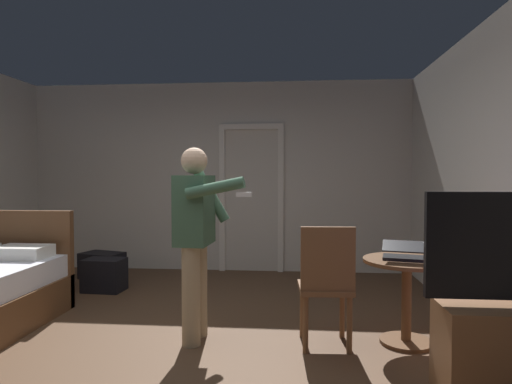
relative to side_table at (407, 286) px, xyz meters
name	(u,v)px	position (x,y,z in m)	size (l,w,h in m)	color
ground_plane	(148,357)	(-2.03, -0.45, -0.48)	(6.76, 6.76, 0.00)	brown
wall_back	(218,177)	(-2.03, 2.68, 0.89)	(5.75, 0.12, 2.74)	beige
doorway_frame	(251,187)	(-1.54, 2.60, 0.74)	(0.93, 0.08, 2.13)	white
side_table	(407,286)	(0.00, 0.00, 0.00)	(0.71, 0.71, 0.70)	brown
laptop	(403,254)	(-0.04, -0.04, 0.28)	(0.39, 0.39, 0.16)	black
bottle_on_table	(428,246)	(0.14, -0.08, 0.34)	(0.06, 0.06, 0.28)	#3A2A12
wooden_chair	(326,281)	(-0.67, -0.16, 0.07)	(0.44, 0.44, 0.99)	brown
person_blue_shirt	(196,231)	(-1.74, -0.08, 0.45)	(0.65, 0.57, 1.62)	tan
suitcase_dark	(102,265)	(-3.50, 1.98, -0.30)	(0.54, 0.34, 0.35)	black
suitcase_small	(104,275)	(-3.19, 1.36, -0.28)	(0.46, 0.32, 0.39)	black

